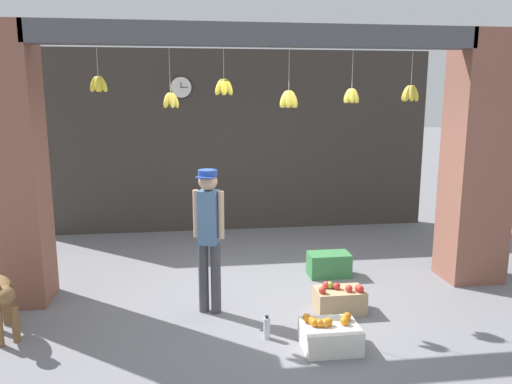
% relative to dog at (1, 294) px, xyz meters
% --- Properties ---
extents(ground_plane, '(60.00, 60.00, 0.00)m').
position_rel_dog_xyz_m(ground_plane, '(2.65, 0.61, -0.44)').
color(ground_plane, slate).
extents(shop_back_wall, '(6.85, 0.12, 3.11)m').
position_rel_dog_xyz_m(shop_back_wall, '(2.65, 3.77, 1.11)').
color(shop_back_wall, '#38332D').
rests_on(shop_back_wall, ground_plane).
extents(shop_pillar_left, '(0.70, 0.60, 3.11)m').
position_rel_dog_xyz_m(shop_pillar_left, '(-0.12, 0.91, 1.11)').
color(shop_pillar_left, brown).
rests_on(shop_pillar_left, ground_plane).
extents(shop_pillar_right, '(0.70, 0.60, 3.11)m').
position_rel_dog_xyz_m(shop_pillar_right, '(5.43, 0.91, 1.11)').
color(shop_pillar_right, brown).
rests_on(shop_pillar_right, ground_plane).
extents(storefront_awning, '(4.95, 0.29, 0.92)m').
position_rel_dog_xyz_m(storefront_awning, '(2.69, 0.73, 2.48)').
color(storefront_awning, '#4C4C51').
extents(dog, '(0.53, 0.81, 0.66)m').
position_rel_dog_xyz_m(dog, '(0.00, 0.00, 0.00)').
color(dog, brown).
rests_on(dog, ground_plane).
extents(shopkeeper, '(0.33, 0.29, 1.58)m').
position_rel_dog_xyz_m(shopkeeper, '(2.04, 0.30, 0.48)').
color(shopkeeper, '#424247').
rests_on(shopkeeper, ground_plane).
extents(fruit_crate_oranges, '(0.53, 0.44, 0.31)m').
position_rel_dog_xyz_m(fruit_crate_oranges, '(3.12, -0.66, -0.32)').
color(fruit_crate_oranges, silver).
rests_on(fruit_crate_oranges, ground_plane).
extents(fruit_crate_apples, '(0.53, 0.35, 0.33)m').
position_rel_dog_xyz_m(fruit_crate_apples, '(3.46, 0.13, -0.31)').
color(fruit_crate_apples, tan).
rests_on(fruit_crate_apples, ground_plane).
extents(produce_box_green, '(0.54, 0.33, 0.31)m').
position_rel_dog_xyz_m(produce_box_green, '(3.65, 1.22, -0.29)').
color(produce_box_green, '#387A42').
rests_on(produce_box_green, ground_plane).
extents(water_bottle, '(0.06, 0.06, 0.23)m').
position_rel_dog_xyz_m(water_bottle, '(2.56, -0.39, -0.34)').
color(water_bottle, silver).
rests_on(water_bottle, ground_plane).
extents(wall_clock, '(0.36, 0.03, 0.36)m').
position_rel_dog_xyz_m(wall_clock, '(1.75, 3.70, 2.03)').
color(wall_clock, black).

